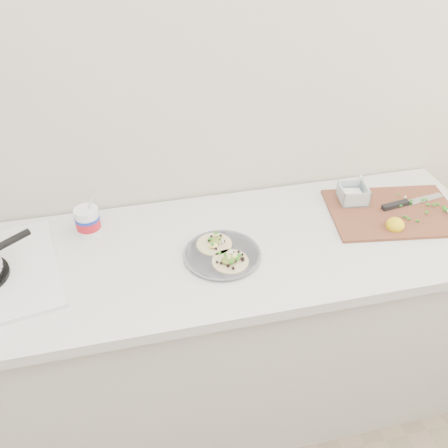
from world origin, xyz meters
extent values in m
cube|color=beige|center=(0.00, 1.73, 1.30)|extent=(3.50, 0.05, 2.60)
cube|color=silver|center=(0.00, 1.43, 0.43)|extent=(2.40, 0.62, 0.86)
cube|color=silver|center=(0.00, 1.41, 0.88)|extent=(2.44, 0.66, 0.04)
cylinder|color=slate|center=(0.23, 1.37, 0.91)|extent=(0.25, 0.25, 0.01)
cylinder|color=slate|center=(0.23, 1.37, 0.91)|extent=(0.26, 0.26, 0.00)
cylinder|color=white|center=(-0.20, 1.60, 0.95)|extent=(0.08, 0.08, 0.10)
cylinder|color=red|center=(-0.20, 1.60, 0.95)|extent=(0.09, 0.09, 0.04)
cylinder|color=#192D99|center=(-0.20, 1.60, 0.97)|extent=(0.09, 0.09, 0.01)
cube|color=brown|center=(0.92, 1.47, 0.91)|extent=(0.52, 0.40, 0.01)
cube|color=white|center=(0.80, 1.57, 0.93)|extent=(0.07, 0.07, 0.03)
ellipsoid|color=yellow|center=(0.87, 1.37, 0.93)|extent=(0.07, 0.07, 0.06)
cube|color=silver|center=(1.07, 1.51, 0.91)|extent=(0.18, 0.06, 0.00)
cube|color=black|center=(0.94, 1.49, 0.92)|extent=(0.12, 0.04, 0.02)
camera|label=1|loc=(-0.05, 0.11, 2.00)|focal=40.00mm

